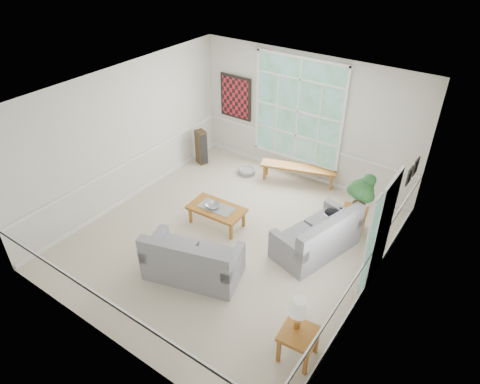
# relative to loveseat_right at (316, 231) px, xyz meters

# --- Properties ---
(floor) EXTENTS (5.50, 6.00, 0.01)m
(floor) POSITION_rel_loveseat_right_xyz_m (-1.54, -0.66, -0.46)
(floor) COLOR #C2B59E
(floor) RESTS_ON ground
(ceiling) EXTENTS (5.50, 6.00, 0.02)m
(ceiling) POSITION_rel_loveseat_right_xyz_m (-1.54, -0.66, 2.55)
(ceiling) COLOR white
(ceiling) RESTS_ON ground
(wall_back) EXTENTS (5.50, 0.02, 3.00)m
(wall_back) POSITION_rel_loveseat_right_xyz_m (-1.54, 2.34, 1.05)
(wall_back) COLOR silver
(wall_back) RESTS_ON ground
(wall_front) EXTENTS (5.50, 0.02, 3.00)m
(wall_front) POSITION_rel_loveseat_right_xyz_m (-1.54, -3.66, 1.05)
(wall_front) COLOR silver
(wall_front) RESTS_ON ground
(wall_left) EXTENTS (0.02, 6.00, 3.00)m
(wall_left) POSITION_rel_loveseat_right_xyz_m (-4.29, -0.66, 1.05)
(wall_left) COLOR silver
(wall_left) RESTS_ON ground
(wall_right) EXTENTS (0.02, 6.00, 3.00)m
(wall_right) POSITION_rel_loveseat_right_xyz_m (1.21, -0.66, 1.05)
(wall_right) COLOR silver
(wall_right) RESTS_ON ground
(window_back) EXTENTS (2.30, 0.08, 2.40)m
(window_back) POSITION_rel_loveseat_right_xyz_m (-1.74, 2.30, 1.20)
(window_back) COLOR white
(window_back) RESTS_ON wall_back
(entry_door) EXTENTS (0.08, 0.90, 2.10)m
(entry_door) POSITION_rel_loveseat_right_xyz_m (1.17, -0.06, 0.60)
(entry_door) COLOR white
(entry_door) RESTS_ON floor
(door_sidelight) EXTENTS (0.08, 0.26, 1.90)m
(door_sidelight) POSITION_rel_loveseat_right_xyz_m (1.17, -0.69, 0.70)
(door_sidelight) COLOR white
(door_sidelight) RESTS_ON wall_right
(wall_art) EXTENTS (0.90, 0.06, 1.10)m
(wall_art) POSITION_rel_loveseat_right_xyz_m (-3.49, 2.29, 1.15)
(wall_art) COLOR maroon
(wall_art) RESTS_ON wall_back
(wall_frame_near) EXTENTS (0.04, 0.26, 0.32)m
(wall_frame_near) POSITION_rel_loveseat_right_xyz_m (1.17, 1.09, 1.10)
(wall_frame_near) COLOR black
(wall_frame_near) RESTS_ON wall_right
(wall_frame_far) EXTENTS (0.04, 0.26, 0.32)m
(wall_frame_far) POSITION_rel_loveseat_right_xyz_m (1.17, 1.49, 1.10)
(wall_frame_far) COLOR black
(wall_frame_far) RESTS_ON wall_right
(loveseat_right) EXTENTS (1.29, 1.84, 0.90)m
(loveseat_right) POSITION_rel_loveseat_right_xyz_m (0.00, 0.00, 0.00)
(loveseat_right) COLOR gray
(loveseat_right) RESTS_ON floor
(loveseat_front) EXTENTS (1.85, 1.30, 0.90)m
(loveseat_front) POSITION_rel_loveseat_right_xyz_m (-1.49, -1.84, 0.00)
(loveseat_front) COLOR gray
(loveseat_front) RESTS_ON floor
(coffee_table) EXTENTS (1.18, 0.69, 0.43)m
(coffee_table) POSITION_rel_loveseat_right_xyz_m (-2.04, -0.45, -0.24)
(coffee_table) COLOR #95591E
(coffee_table) RESTS_ON floor
(pewter_bowl) EXTENTS (0.41, 0.41, 0.09)m
(pewter_bowl) POSITION_rel_loveseat_right_xyz_m (-2.10, -0.47, 0.02)
(pewter_bowl) COLOR #A2A2A7
(pewter_bowl) RESTS_ON coffee_table
(window_bench) EXTENTS (1.83, 0.91, 0.42)m
(window_bench) POSITION_rel_loveseat_right_xyz_m (-1.44, 1.99, -0.24)
(window_bench) COLOR #95591E
(window_bench) RESTS_ON floor
(end_table) EXTENTS (0.58, 0.58, 0.50)m
(end_table) POSITION_rel_loveseat_right_xyz_m (0.35, 0.99, -0.20)
(end_table) COLOR #95591E
(end_table) RESTS_ON floor
(houseplant) EXTENTS (0.63, 0.63, 0.88)m
(houseplant) POSITION_rel_loveseat_right_xyz_m (0.42, 0.96, 0.48)
(houseplant) COLOR #235125
(houseplant) RESTS_ON end_table
(side_table) EXTENTS (0.57, 0.57, 0.53)m
(side_table) POSITION_rel_loveseat_right_xyz_m (0.86, -2.29, -0.19)
(side_table) COLOR #95591E
(side_table) RESTS_ON floor
(table_lamp) EXTENTS (0.43, 0.43, 0.56)m
(table_lamp) POSITION_rel_loveseat_right_xyz_m (0.78, -2.22, 0.36)
(table_lamp) COLOR white
(table_lamp) RESTS_ON side_table
(pet_bed) EXTENTS (0.50, 0.50, 0.13)m
(pet_bed) POSITION_rel_loveseat_right_xyz_m (-2.67, 1.62, -0.39)
(pet_bed) COLOR gray
(pet_bed) RESTS_ON floor
(floor_speaker) EXTENTS (0.35, 0.31, 0.90)m
(floor_speaker) POSITION_rel_loveseat_right_xyz_m (-3.94, 1.40, 0.00)
(floor_speaker) COLOR #3C2B18
(floor_speaker) RESTS_ON floor
(cat) EXTENTS (0.39, 0.29, 0.17)m
(cat) POSITION_rel_loveseat_right_xyz_m (0.07, 0.59, 0.10)
(cat) COLOR black
(cat) RESTS_ON loveseat_right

